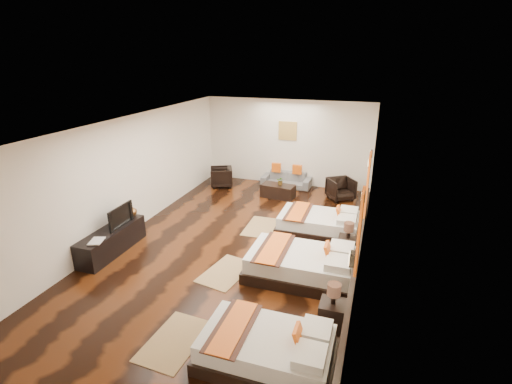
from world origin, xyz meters
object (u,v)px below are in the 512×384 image
(tv_console, at_px, (112,241))
(armchair_left, at_px, (221,177))
(bed_near, at_px, (268,349))
(coffee_table, at_px, (278,191))
(nightstand_b, at_px, (347,244))
(sofa, at_px, (286,180))
(tv, at_px, (118,216))
(bed_far, at_px, (320,223))
(armchair_right, at_px, (341,189))
(bed_mid, at_px, (303,264))
(figurine, at_px, (130,210))
(nightstand_a, at_px, (332,312))
(book, at_px, (90,241))
(table_plant, at_px, (281,181))

(tv_console, height_order, armchair_left, armchair_left)
(bed_near, bearing_deg, coffee_table, 104.13)
(nightstand_b, xyz_separation_m, tv_console, (-4.95, -1.48, -0.00))
(sofa, relative_size, armchair_left, 2.26)
(armchair_left, bearing_deg, tv, -30.09)
(bed_near, height_order, nightstand_b, nightstand_b)
(armchair_left, bearing_deg, bed_far, 32.20)
(sofa, xyz_separation_m, armchair_right, (1.84, -0.62, 0.09))
(nightstand_b, distance_m, armchair_left, 5.55)
(bed_far, bearing_deg, nightstand_b, -50.90)
(bed_mid, distance_m, figurine, 4.24)
(bed_near, relative_size, nightstand_a, 2.37)
(coffee_table, bearing_deg, bed_near, -75.87)
(figurine, bearing_deg, nightstand_a, -18.66)
(nightstand_b, bearing_deg, nightstand_a, -90.00)
(nightstand_b, relative_size, tv, 0.96)
(tv, distance_m, armchair_right, 6.39)
(bed_near, height_order, figurine, figurine)
(nightstand_b, bearing_deg, coffee_table, 128.53)
(nightstand_a, bearing_deg, coffee_table, 113.77)
(nightstand_b, bearing_deg, armchair_left, 142.72)
(bed_mid, bearing_deg, sofa, 107.48)
(nightstand_b, bearing_deg, tv_console, -163.39)
(bed_near, relative_size, armchair_right, 2.64)
(bed_far, relative_size, book, 5.68)
(bed_near, bearing_deg, tv_console, 154.70)
(nightstand_a, distance_m, tv, 5.06)
(nightstand_a, distance_m, sofa, 6.85)
(nightstand_b, height_order, tv_console, nightstand_b)
(tv_console, height_order, tv, tv)
(bed_near, relative_size, coffee_table, 1.90)
(bed_mid, xyz_separation_m, nightstand_b, (0.75, 1.12, -0.00))
(armchair_right, relative_size, coffee_table, 0.72)
(bed_near, bearing_deg, table_plant, 103.48)
(nightstand_a, bearing_deg, tv, 166.59)
(nightstand_b, height_order, armchair_left, nightstand_b)
(nightstand_a, height_order, sofa, nightstand_a)
(bed_mid, relative_size, tv_console, 1.18)
(nightstand_b, bearing_deg, tv, -165.81)
(tv, xyz_separation_m, book, (-0.05, -0.85, -0.22))
(bed_mid, bearing_deg, tv_console, -175.22)
(bed_mid, distance_m, tv, 4.18)
(bed_far, height_order, book, bed_far)
(armchair_left, bearing_deg, table_plant, 55.78)
(bed_near, relative_size, nightstand_b, 2.42)
(bed_far, height_order, tv_console, bed_far)
(bed_mid, relative_size, sofa, 1.32)
(bed_far, relative_size, nightstand_b, 2.50)
(book, height_order, armchair_left, armchair_left)
(armchair_right, distance_m, coffee_table, 1.89)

